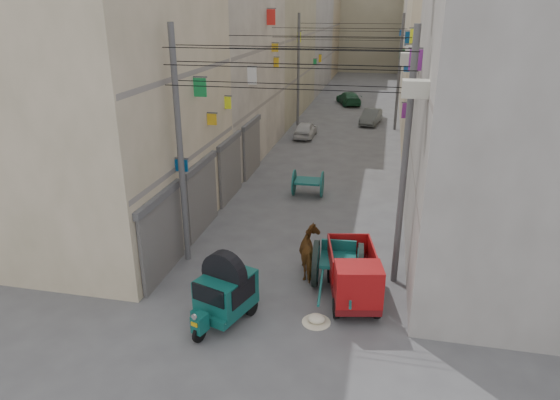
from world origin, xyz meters
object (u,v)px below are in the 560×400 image
(horse, at_px, (312,253))
(distant_car_grey, at_px, (371,117))
(distant_car_green, at_px, (349,98))
(distant_car_white, at_px, (306,129))
(auto_rickshaw, at_px, (225,290))
(mini_truck, at_px, (354,281))
(feed_sack, at_px, (316,319))
(second_cart, at_px, (308,183))
(tonga_cart, at_px, (338,264))

(horse, height_order, distant_car_grey, horse)
(distant_car_green, bearing_deg, distant_car_white, 62.91)
(horse, bearing_deg, auto_rickshaw, 41.44)
(mini_truck, distance_m, feed_sack, 1.64)
(feed_sack, bearing_deg, second_cart, 100.55)
(mini_truck, height_order, feed_sack, mini_truck)
(tonga_cart, xyz_separation_m, feed_sack, (-0.36, -2.13, -0.66))
(feed_sack, height_order, distant_car_green, distant_car_green)
(tonga_cart, distance_m, distant_car_white, 19.57)
(auto_rickshaw, bearing_deg, distant_car_grey, 102.33)
(distant_car_grey, height_order, distant_car_green, distant_car_green)
(horse, height_order, distant_car_green, horse)
(distant_car_green, bearing_deg, horse, 73.68)
(second_cart, distance_m, feed_sack, 10.23)
(auto_rickshaw, relative_size, horse, 1.36)
(auto_rickshaw, xyz_separation_m, second_cart, (0.70, 10.43, -0.30))
(auto_rickshaw, distance_m, distant_car_grey, 26.90)
(feed_sack, distance_m, horse, 2.91)
(feed_sack, height_order, distant_car_white, distant_car_white)
(auto_rickshaw, height_order, feed_sack, auto_rickshaw)
(distant_car_green, bearing_deg, feed_sack, 74.44)
(feed_sack, distance_m, distant_car_grey, 26.35)
(second_cart, xyz_separation_m, distant_car_green, (-0.11, 24.07, -0.09))
(distant_car_white, distance_m, distant_car_grey, 6.61)
(distant_car_grey, distance_m, distant_car_green, 8.11)
(mini_truck, height_order, second_cart, mini_truck)
(second_cart, height_order, feed_sack, second_cart)
(tonga_cart, height_order, feed_sack, tonga_cart)
(tonga_cart, relative_size, distant_car_green, 0.86)
(distant_car_white, bearing_deg, horse, 101.32)
(tonga_cart, height_order, distant_car_green, tonga_cart)
(tonga_cart, distance_m, horse, 1.14)
(horse, bearing_deg, mini_truck, 116.66)
(tonga_cart, distance_m, feed_sack, 2.26)
(distant_car_white, bearing_deg, tonga_cart, 103.68)
(distant_car_grey, bearing_deg, second_cart, -89.10)
(tonga_cart, bearing_deg, mini_truck, -62.31)
(mini_truck, height_order, distant_car_white, mini_truck)
(second_cart, distance_m, distant_car_white, 11.38)
(second_cart, bearing_deg, distant_car_green, 88.76)
(auto_rickshaw, xyz_separation_m, mini_truck, (3.53, 1.53, -0.15))
(feed_sack, bearing_deg, horse, 101.73)
(mini_truck, height_order, horse, mini_truck)
(distant_car_grey, bearing_deg, mini_truck, -79.95)
(tonga_cart, distance_m, mini_truck, 1.15)
(distant_car_white, bearing_deg, auto_rickshaw, 94.66)
(mini_truck, height_order, distant_car_green, mini_truck)
(horse, bearing_deg, tonga_cart, 128.46)
(auto_rickshaw, distance_m, tonga_cart, 3.87)
(distant_car_white, relative_size, distant_car_green, 0.80)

